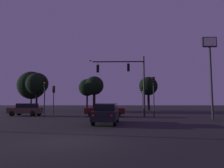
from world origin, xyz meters
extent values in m
plane|color=black|center=(0.00, 24.50, 0.00)|extent=(168.00, 168.00, 0.00)
cylinder|color=#232326|center=(5.48, 14.35, 3.53)|extent=(0.20, 0.20, 7.06)
cylinder|color=#232326|center=(2.48, 14.39, 6.43)|extent=(6.00, 0.23, 0.14)
ellipsoid|color=#F4EACC|center=(-0.82, 14.44, 6.58)|extent=(0.56, 0.28, 0.16)
cylinder|color=#232326|center=(3.68, 14.37, 6.31)|extent=(0.05, 0.05, 0.25)
cube|color=black|center=(3.68, 14.37, 5.73)|extent=(0.30, 0.24, 0.90)
sphere|color=#4C0A0A|center=(3.68, 14.51, 6.01)|extent=(0.18, 0.18, 0.18)
sphere|color=#56380C|center=(3.68, 14.51, 5.73)|extent=(0.18, 0.18, 0.18)
sphere|color=#1EE04C|center=(3.68, 14.51, 5.45)|extent=(0.18, 0.18, 0.18)
cylinder|color=#232326|center=(0.08, 14.42, 6.25)|extent=(0.05, 0.05, 0.37)
cube|color=black|center=(0.08, 14.42, 5.61)|extent=(0.30, 0.24, 0.90)
sphere|color=#4C0A0A|center=(0.08, 14.56, 5.89)|extent=(0.18, 0.18, 0.18)
sphere|color=#56380C|center=(0.08, 14.56, 5.61)|extent=(0.18, 0.18, 0.18)
sphere|color=#1EE04C|center=(0.08, 14.56, 5.33)|extent=(0.18, 0.18, 0.18)
cylinder|color=#232326|center=(-6.03, 17.53, 1.47)|extent=(0.12, 0.12, 2.94)
cube|color=black|center=(-6.03, 17.53, 3.39)|extent=(0.33, 0.28, 0.90)
sphere|color=red|center=(-6.02, 17.39, 3.67)|extent=(0.18, 0.18, 0.18)
sphere|color=#56380C|center=(-6.02, 17.39, 3.39)|extent=(0.18, 0.18, 0.18)
sphere|color=#0C4219|center=(-6.02, 17.39, 3.11)|extent=(0.18, 0.18, 0.18)
cylinder|color=#232326|center=(-5.47, 12.53, 1.64)|extent=(0.12, 0.12, 3.29)
cube|color=black|center=(-5.47, 12.53, 3.74)|extent=(0.33, 0.28, 0.90)
sphere|color=#4C0A0A|center=(-5.45, 12.39, 4.02)|extent=(0.18, 0.18, 0.18)
sphere|color=#F9A319|center=(-5.45, 12.39, 3.74)|extent=(0.18, 0.18, 0.18)
sphere|color=#0C4219|center=(-5.45, 12.39, 3.46)|extent=(0.18, 0.18, 0.18)
cylinder|color=#232326|center=(6.42, 13.52, 1.79)|extent=(0.12, 0.12, 3.59)
cube|color=black|center=(6.42, 13.52, 4.04)|extent=(0.32, 0.26, 0.90)
sphere|color=red|center=(6.41, 13.39, 4.32)|extent=(0.18, 0.18, 0.18)
sphere|color=#56380C|center=(6.41, 13.39, 4.04)|extent=(0.18, 0.18, 0.18)
sphere|color=#0C4219|center=(6.41, 13.39, 3.76)|extent=(0.18, 0.18, 0.18)
cylinder|color=#232326|center=(6.17, 20.24, 1.52)|extent=(0.12, 0.12, 3.04)
cube|color=black|center=(6.17, 20.24, 3.49)|extent=(0.35, 0.30, 0.90)
sphere|color=#4C0A0A|center=(6.14, 20.10, 3.77)|extent=(0.18, 0.18, 0.18)
sphere|color=#56380C|center=(6.14, 20.10, 3.49)|extent=(0.18, 0.18, 0.18)
sphere|color=#1EE04C|center=(6.14, 20.10, 3.21)|extent=(0.18, 0.18, 0.18)
cube|color=black|center=(1.41, 6.94, 0.66)|extent=(2.07, 4.66, 0.68)
cube|color=black|center=(1.39, 6.79, 1.26)|extent=(1.67, 2.56, 0.52)
cylinder|color=black|center=(0.76, 8.49, 0.32)|extent=(0.25, 0.65, 0.64)
cylinder|color=black|center=(2.28, 8.37, 0.32)|extent=(0.25, 0.65, 0.64)
cylinder|color=black|center=(0.53, 5.50, 0.32)|extent=(0.25, 0.65, 0.64)
cylinder|color=black|center=(2.05, 5.39, 0.32)|extent=(0.25, 0.65, 0.64)
sphere|color=red|center=(0.63, 4.71, 0.76)|extent=(0.14, 0.14, 0.14)
sphere|color=red|center=(1.83, 4.62, 0.76)|extent=(0.14, 0.14, 0.14)
cube|color=#4C0F0F|center=(0.95, 14.51, 0.66)|extent=(4.65, 2.00, 0.68)
cube|color=black|center=(1.10, 14.51, 1.26)|extent=(2.54, 1.65, 0.52)
cylinder|color=black|center=(-0.59, 13.81, 0.32)|extent=(0.65, 0.23, 0.64)
cylinder|color=black|center=(-0.51, 15.37, 0.32)|extent=(0.65, 0.23, 0.64)
cylinder|color=black|center=(2.41, 13.65, 0.32)|extent=(0.65, 0.23, 0.64)
cylinder|color=black|center=(2.50, 15.22, 0.32)|extent=(0.65, 0.23, 0.64)
sphere|color=red|center=(3.21, 13.78, 0.76)|extent=(0.14, 0.14, 0.14)
sphere|color=red|center=(3.27, 15.01, 0.76)|extent=(0.14, 0.14, 0.14)
cube|color=#473828|center=(-8.83, 15.72, 0.66)|extent=(4.06, 2.04, 0.68)
cube|color=black|center=(-8.68, 15.71, 1.26)|extent=(2.24, 1.66, 0.52)
cylinder|color=black|center=(-10.19, 15.04, 0.32)|extent=(0.65, 0.25, 0.64)
cylinder|color=black|center=(-10.07, 16.59, 0.32)|extent=(0.65, 0.25, 0.64)
cylinder|color=black|center=(-7.59, 14.85, 0.32)|extent=(0.65, 0.25, 0.64)
cylinder|color=black|center=(-7.48, 16.40, 0.32)|extent=(0.65, 0.25, 0.64)
sphere|color=red|center=(-6.90, 14.96, 0.76)|extent=(0.14, 0.14, 0.14)
sphere|color=red|center=(-6.81, 16.18, 0.76)|extent=(0.14, 0.14, 0.14)
cylinder|color=#232326|center=(11.57, 10.87, 3.58)|extent=(0.20, 0.20, 7.17)
cube|color=black|center=(11.57, 10.87, 7.67)|extent=(1.40, 0.26, 1.00)
cube|color=white|center=(11.57, 10.74, 7.67)|extent=(1.23, 0.03, 0.84)
cylinder|color=black|center=(-14.61, 30.80, 1.57)|extent=(0.29, 0.29, 3.14)
sphere|color=black|center=(-14.61, 30.80, 5.09)|extent=(5.56, 5.56, 5.56)
cylinder|color=black|center=(9.25, 33.32, 1.87)|extent=(0.51, 0.51, 3.74)
sphere|color=black|center=(9.25, 33.32, 5.12)|extent=(3.95, 3.95, 3.95)
cylinder|color=black|center=(-3.85, 33.92, 1.79)|extent=(0.38, 0.38, 3.58)
sphere|color=black|center=(-3.85, 33.92, 4.87)|extent=(3.68, 3.68, 3.68)
cylinder|color=black|center=(-1.55, 26.35, 1.73)|extent=(0.48, 0.48, 3.46)
sphere|color=black|center=(-1.55, 26.35, 4.63)|extent=(3.33, 3.33, 3.33)
cylinder|color=black|center=(-11.79, 26.38, 1.80)|extent=(0.34, 0.34, 3.60)
sphere|color=black|center=(-11.79, 26.38, 4.98)|extent=(3.93, 3.93, 3.93)
camera|label=1|loc=(2.02, -8.53, 1.63)|focal=31.65mm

